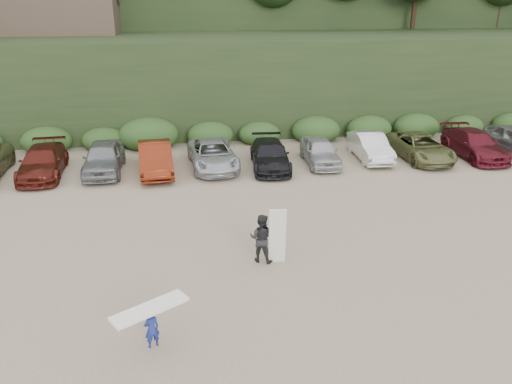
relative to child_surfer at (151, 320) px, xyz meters
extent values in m
plane|color=tan|center=(4.85, 4.25, -0.82)|extent=(120.00, 120.00, 0.00)
cube|color=black|center=(4.85, 26.25, 2.18)|extent=(80.00, 14.00, 6.00)
cube|color=black|center=(4.85, 44.25, 7.18)|extent=(90.00, 30.00, 16.00)
cube|color=#2B491E|center=(4.30, 18.75, -0.22)|extent=(46.20, 2.00, 1.20)
cube|color=brown|center=(-7.15, 28.25, 7.18)|extent=(8.00, 6.00, 4.00)
imported|color=#531A13|center=(-6.07, 14.37, -0.11)|extent=(2.28, 5.04, 1.43)
imported|color=gray|center=(-3.07, 14.41, -0.03)|extent=(1.91, 4.67, 1.59)
imported|color=maroon|center=(-0.43, 13.99, -0.05)|extent=(1.99, 4.80, 1.55)
imported|color=#ABADB1|center=(2.54, 14.39, -0.12)|extent=(2.70, 5.20, 1.40)
imported|color=black|center=(5.53, 13.89, -0.14)|extent=(2.28, 4.88, 1.38)
imported|color=#AFB0B4|center=(8.33, 14.13, -0.12)|extent=(1.76, 4.18, 1.41)
imported|color=silver|center=(11.33, 14.56, -0.10)|extent=(1.69, 4.43, 1.44)
imported|color=#65693C|center=(14.10, 14.18, -0.13)|extent=(2.52, 5.09, 1.39)
imported|color=#5B1420|center=(17.29, 14.06, -0.09)|extent=(2.07, 5.06, 1.47)
imported|color=navy|center=(0.00, 0.00, -0.27)|extent=(0.48, 0.40, 1.11)
cube|color=white|center=(0.00, 0.00, 0.35)|extent=(2.02, 1.53, 0.08)
imported|color=black|center=(3.52, 4.07, 0.05)|extent=(1.04, 0.95, 1.74)
cube|color=silver|center=(4.03, 3.83, 0.20)|extent=(0.60, 0.34, 2.05)
camera|label=1|loc=(1.12, -10.97, 7.80)|focal=35.00mm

